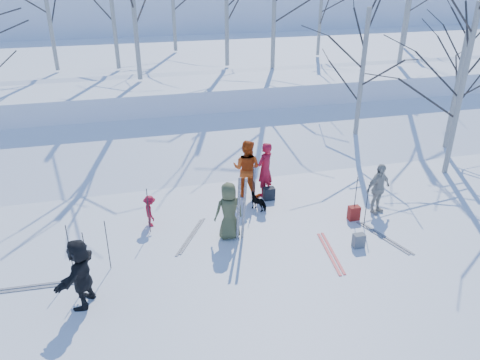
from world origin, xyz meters
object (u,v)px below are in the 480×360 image
object	(u,v)px
skier_redor_behind	(247,169)
dog	(259,201)
skier_cream_east	(378,189)
backpack_grey	(359,241)
skier_red_seated	(150,211)
backpack_dark	(269,194)
backpack_red	(354,213)
skier_grey_west	(80,273)
skier_red_north	(265,169)
skier_olive_center	(229,211)

from	to	relation	value
skier_redor_behind	dog	bearing A→B (deg)	130.17
skier_cream_east	backpack_grey	xyz separation A→B (m)	(-1.37, -1.58, -0.59)
skier_red_seated	backpack_dark	distance (m)	3.79
skier_red_seated	dog	bearing A→B (deg)	-94.65
skier_red_seated	backpack_red	size ratio (longest dim) A/B	2.22
skier_grey_west	backpack_red	size ratio (longest dim) A/B	3.85
skier_redor_behind	skier_grey_west	size ratio (longest dim) A/B	1.15
skier_cream_east	backpack_red	xyz separation A→B (m)	(-0.84, -0.24, -0.57)
skier_red_north	dog	distance (m)	1.18
skier_red_seated	backpack_dark	bearing A→B (deg)	-86.95
backpack_red	backpack_grey	world-z (taller)	backpack_red
skier_red_seated	skier_cream_east	world-z (taller)	skier_cream_east
skier_red_north	skier_grey_west	world-z (taller)	skier_red_north
skier_redor_behind	dog	xyz separation A→B (m)	(0.12, -0.99, -0.67)
skier_cream_east	backpack_grey	world-z (taller)	skier_cream_east
skier_redor_behind	backpack_grey	distance (m)	4.22
skier_olive_center	skier_cream_east	world-z (taller)	skier_olive_center
skier_olive_center	skier_cream_east	bearing A→B (deg)	177.92
skier_red_seated	backpack_dark	xyz separation A→B (m)	(3.72, 0.69, -0.27)
skier_cream_east	backpack_grey	bearing A→B (deg)	-149.42
skier_olive_center	skier_cream_east	xyz separation A→B (m)	(4.55, 0.27, -0.03)
dog	backpack_grey	distance (m)	3.26
skier_olive_center	skier_red_north	distance (m)	2.74
skier_olive_center	skier_red_seated	bearing A→B (deg)	-34.79
skier_cream_east	skier_grey_west	xyz separation A→B (m)	(-8.23, -2.12, 0.03)
skier_red_seated	skier_grey_west	size ratio (longest dim) A/B	0.58
skier_red_seated	dog	xyz separation A→B (m)	(3.23, 0.16, -0.21)
skier_red_seated	backpack_dark	size ratio (longest dim) A/B	2.33
skier_redor_behind	skier_grey_west	distance (m)	6.32
skier_redor_behind	skier_cream_east	size ratio (longest dim) A/B	1.20
backpack_dark	skier_redor_behind	bearing A→B (deg)	143.39
skier_olive_center	skier_red_north	bearing A→B (deg)	-132.90
skier_cream_east	skier_redor_behind	bearing A→B (deg)	131.26
skier_olive_center	skier_grey_west	size ratio (longest dim) A/B	1.00
dog	backpack_red	distance (m)	2.80
skier_grey_west	backpack_grey	bearing A→B (deg)	117.26
skier_red_north	skier_red_seated	bearing A→B (deg)	-19.64
skier_olive_center	dog	bearing A→B (deg)	-138.86
backpack_red	skier_cream_east	bearing A→B (deg)	16.23
backpack_red	skier_grey_west	bearing A→B (deg)	-165.76
dog	backpack_dark	world-z (taller)	dog
backpack_red	dog	bearing A→B (deg)	153.16
skier_grey_west	dog	size ratio (longest dim) A/B	2.61
skier_red_seated	skier_cream_east	bearing A→B (deg)	-104.93
skier_redor_behind	skier_red_north	bearing A→B (deg)	-156.21
skier_olive_center	skier_red_north	xyz separation A→B (m)	(1.67, 2.18, 0.08)
skier_olive_center	skier_redor_behind	distance (m)	2.53
skier_red_seated	backpack_grey	world-z (taller)	skier_red_seated
backpack_grey	backpack_red	bearing A→B (deg)	68.38
dog	backpack_grey	bearing A→B (deg)	87.61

